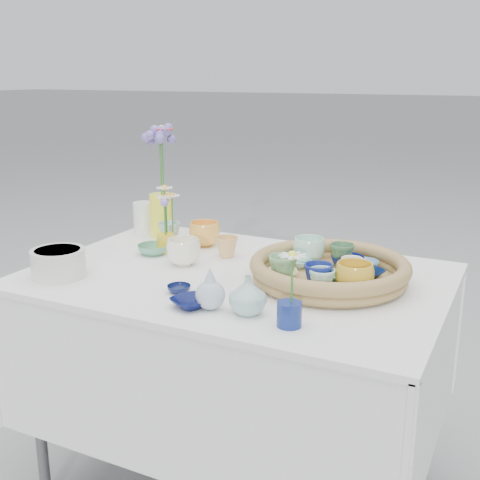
% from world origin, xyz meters
% --- Properties ---
extents(wicker_tray, '(0.47, 0.47, 0.08)m').
position_xyz_m(wicker_tray, '(0.28, 0.05, 0.80)').
color(wicker_tray, brown).
rests_on(wicker_tray, display_table).
extents(tray_ceramic_0, '(0.13, 0.13, 0.03)m').
position_xyz_m(tray_ceramic_0, '(0.30, 0.18, 0.80)').
color(tray_ceramic_0, navy).
rests_on(tray_ceramic_0, wicker_tray).
extents(tray_ceramic_1, '(0.16, 0.16, 0.03)m').
position_xyz_m(tray_ceramic_1, '(0.37, 0.08, 0.80)').
color(tray_ceramic_1, black).
rests_on(tray_ceramic_1, wicker_tray).
extents(tray_ceramic_2, '(0.12, 0.12, 0.08)m').
position_xyz_m(tray_ceramic_2, '(0.38, -0.04, 0.83)').
color(tray_ceramic_2, gold).
rests_on(tray_ceramic_2, wicker_tray).
extents(tray_ceramic_3, '(0.11, 0.11, 0.03)m').
position_xyz_m(tray_ceramic_3, '(0.32, 0.01, 0.80)').
color(tray_ceramic_3, '#5AA06C').
rests_on(tray_ceramic_3, wicker_tray).
extents(tray_ceramic_4, '(0.10, 0.10, 0.08)m').
position_xyz_m(tray_ceramic_4, '(0.17, -0.05, 0.82)').
color(tray_ceramic_4, '#75AE75').
rests_on(tray_ceramic_4, wicker_tray).
extents(tray_ceramic_5, '(0.12, 0.12, 0.03)m').
position_xyz_m(tray_ceramic_5, '(0.15, 0.11, 0.80)').
color(tray_ceramic_5, '#9DDAD0').
rests_on(tray_ceramic_5, wicker_tray).
extents(tray_ceramic_6, '(0.12, 0.12, 0.08)m').
position_xyz_m(tray_ceramic_6, '(0.17, 0.16, 0.82)').
color(tray_ceramic_6, '#BAF1D7').
rests_on(tray_ceramic_6, wicker_tray).
extents(tray_ceramic_7, '(0.07, 0.07, 0.06)m').
position_xyz_m(tray_ceramic_7, '(0.34, 0.07, 0.81)').
color(tray_ceramic_7, white).
rests_on(tray_ceramic_7, wicker_tray).
extents(tray_ceramic_8, '(0.10, 0.10, 0.03)m').
position_xyz_m(tray_ceramic_8, '(0.35, 0.18, 0.80)').
color(tray_ceramic_8, '#71A7D2').
rests_on(tray_ceramic_8, wicker_tray).
extents(tray_ceramic_9, '(0.10, 0.10, 0.08)m').
position_xyz_m(tray_ceramic_9, '(0.29, -0.07, 0.82)').
color(tray_ceramic_9, navy).
rests_on(tray_ceramic_9, wicker_tray).
extents(tray_ceramic_10, '(0.12, 0.12, 0.02)m').
position_xyz_m(tray_ceramic_10, '(0.16, -0.02, 0.79)').
color(tray_ceramic_10, '#F2D185').
rests_on(tray_ceramic_10, wicker_tray).
extents(tray_ceramic_11, '(0.09, 0.09, 0.07)m').
position_xyz_m(tray_ceramic_11, '(0.30, -0.08, 0.82)').
color(tray_ceramic_11, '#ABE6D8').
rests_on(tray_ceramic_11, wicker_tray).
extents(tray_ceramic_12, '(0.09, 0.09, 0.07)m').
position_xyz_m(tray_ceramic_12, '(0.28, 0.17, 0.82)').
color(tray_ceramic_12, '#3F6D45').
rests_on(tray_ceramic_12, wicker_tray).
extents(loose_ceramic_0, '(0.15, 0.15, 0.09)m').
position_xyz_m(loose_ceramic_0, '(-0.25, 0.24, 0.81)').
color(loose_ceramic_0, '#FFAF41').
rests_on(loose_ceramic_0, display_table).
extents(loose_ceramic_1, '(0.09, 0.09, 0.07)m').
position_xyz_m(loose_ceramic_1, '(-0.11, 0.15, 0.80)').
color(loose_ceramic_1, tan).
rests_on(loose_ceramic_1, display_table).
extents(loose_ceramic_2, '(0.14, 0.14, 0.03)m').
position_xyz_m(loose_ceramic_2, '(-0.35, 0.06, 0.78)').
color(loose_ceramic_2, '#539471').
rests_on(loose_ceramic_2, display_table).
extents(loose_ceramic_3, '(0.15, 0.15, 0.09)m').
position_xyz_m(loose_ceramic_3, '(-0.20, 0.01, 0.81)').
color(loose_ceramic_3, white).
rests_on(loose_ceramic_3, display_table).
extents(loose_ceramic_4, '(0.09, 0.09, 0.02)m').
position_xyz_m(loose_ceramic_4, '(-0.08, -0.22, 0.78)').
color(loose_ceramic_4, '#0D1541').
rests_on(loose_ceramic_4, display_table).
extents(loose_ceramic_5, '(0.11, 0.11, 0.08)m').
position_xyz_m(loose_ceramic_5, '(-0.38, 0.22, 0.80)').
color(loose_ceramic_5, '#9BBEB9').
rests_on(loose_ceramic_5, display_table).
extents(loose_ceramic_6, '(0.13, 0.13, 0.02)m').
position_xyz_m(loose_ceramic_6, '(0.01, -0.30, 0.78)').
color(loose_ceramic_6, '#040A3B').
rests_on(loose_ceramic_6, display_table).
extents(fluted_bowl, '(0.21, 0.21, 0.09)m').
position_xyz_m(fluted_bowl, '(-0.48, -0.26, 0.81)').
color(fluted_bowl, silver).
rests_on(fluted_bowl, display_table).
extents(bud_vase_paleblue, '(0.10, 0.10, 0.12)m').
position_xyz_m(bud_vase_paleblue, '(0.06, -0.29, 0.83)').
color(bud_vase_paleblue, '#A7B8C7').
rests_on(bud_vase_paleblue, display_table).
extents(bud_vase_seafoam, '(0.12, 0.12, 0.10)m').
position_xyz_m(bud_vase_seafoam, '(0.17, -0.27, 0.82)').
color(bud_vase_seafoam, '#97BBB7').
rests_on(bud_vase_seafoam, display_table).
extents(bud_vase_cobalt, '(0.06, 0.06, 0.06)m').
position_xyz_m(bud_vase_cobalt, '(0.29, -0.30, 0.80)').
color(bud_vase_cobalt, navy).
rests_on(bud_vase_cobalt, display_table).
extents(single_daisy, '(0.08, 0.08, 0.14)m').
position_xyz_m(single_daisy, '(0.29, -0.29, 0.89)').
color(single_daisy, white).
rests_on(single_daisy, bud_vase_cobalt).
extents(tall_vase_yellow, '(0.11, 0.11, 0.16)m').
position_xyz_m(tall_vase_yellow, '(-0.46, 0.28, 0.85)').
color(tall_vase_yellow, '#F1F430').
rests_on(tall_vase_yellow, display_table).
extents(gerbera, '(0.13, 0.13, 0.26)m').
position_xyz_m(gerbera, '(-0.44, 0.28, 1.05)').
color(gerbera, '#FF411F').
rests_on(gerbera, tall_vase_yellow).
extents(hydrangea, '(0.10, 0.10, 0.30)m').
position_xyz_m(hydrangea, '(-0.45, 0.27, 1.04)').
color(hydrangea, '#775DB6').
rests_on(hydrangea, tall_vase_yellow).
extents(white_pitcher, '(0.13, 0.10, 0.12)m').
position_xyz_m(white_pitcher, '(-0.56, 0.31, 0.82)').
color(white_pitcher, white).
rests_on(white_pitcher, display_table).
extents(daisy_cup, '(0.07, 0.07, 0.07)m').
position_xyz_m(daisy_cup, '(-0.33, 0.11, 0.80)').
color(daisy_cup, gold).
rests_on(daisy_cup, display_table).
extents(daisy_posy, '(0.11, 0.11, 0.17)m').
position_xyz_m(daisy_posy, '(-0.33, 0.11, 0.92)').
color(daisy_posy, white).
rests_on(daisy_posy, daisy_cup).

